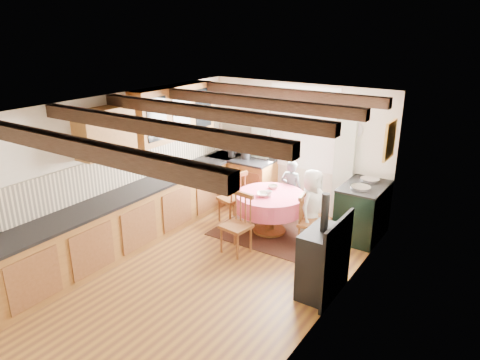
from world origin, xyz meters
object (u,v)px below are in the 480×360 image
Objects in this scene: chair_left at (232,196)px; cast_iron_stove at (323,245)px; dining_table at (270,213)px; chair_near at (236,224)px; child_far at (291,190)px; cup at (269,194)px; child_right at (312,206)px; aga_range at (363,210)px; chair_right at (311,221)px.

chair_left is 0.69× the size of cast_iron_stove.
chair_near is at bearing -95.77° from dining_table.
chair_left is 0.87× the size of child_far.
cast_iron_stove reaches higher than cup.
cast_iron_stove reaches higher than child_right.
aga_range is at bearing 126.65° from chair_left.
child_right is at bearing 113.07° from chair_left.
aga_range is at bearing 55.47° from chair_near.
aga_range is (1.35, 0.73, 0.11)m from dining_table.
chair_near is 9.06× the size of cup.
child_right is at bearing 119.83° from cast_iron_stove.
cup reaches higher than dining_table.
chair_right is 0.63× the size of cast_iron_stove.
child_right reaches higher than chair_right.
cast_iron_stove is (0.66, -1.11, 0.26)m from chair_right.
child_right is at bearing -138.16° from aga_range.
chair_near is at bearing 83.75° from child_far.
chair_right is at bearing 49.20° from chair_near.
aga_range reaches higher than chair_right.
chair_near is 1.20m from chair_right.
cup is (-0.76, -0.02, 0.31)m from chair_right.
child_far is (-1.42, 1.89, -0.15)m from cast_iron_stove.
chair_right is 1.10m from child_far.
chair_left reaches higher than chair_right.
cast_iron_stove is at bearing -147.59° from child_right.
chair_right is 0.73× the size of child_right.
child_far is 0.86m from child_right.
cup is at bearing 81.18° from chair_right.
child_far reaches higher than chair_right.
aga_range is 9.58× the size of cup.
child_right is at bearing 14.68° from chair_right.
cast_iron_stove is 2.37m from child_far.
child_far is (0.82, 0.68, 0.07)m from chair_left.
child_right is (-0.66, -0.59, 0.14)m from aga_range.
chair_near reaches higher than cup.
chair_near reaches higher than aga_range.
aga_range is 0.83× the size of child_right.
child_far is 10.61× the size of cup.
chair_right is at bearing -124.02° from aga_range.
child_far is (0.13, 1.58, 0.08)m from chair_near.
chair_right is (1.58, -0.10, -0.04)m from chair_left.
chair_left is 1.10× the size of chair_right.
chair_near is at bearing -99.16° from cup.
cup is (-0.00, -0.80, 0.19)m from child_far.
child_right is at bearing 20.61° from cup.
cup is (0.04, -0.11, 0.40)m from dining_table.
dining_table is 0.42m from cup.
dining_table is 0.72m from child_far.
child_far is at bearing 34.06° from chair_right.
chair_right is (0.80, -0.09, 0.09)m from dining_table.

